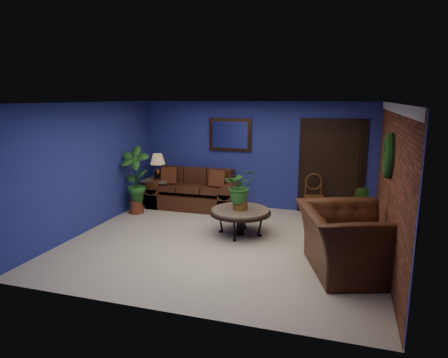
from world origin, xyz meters
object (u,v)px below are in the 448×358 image
(armchair, at_px, (348,241))
(sofa, at_px, (195,194))
(table_lamp, at_px, (158,163))
(side_chair, at_px, (314,193))
(end_table, at_px, (158,185))
(coffee_table, at_px, (240,212))

(armchair, bearing_deg, sofa, 33.96)
(table_lamp, relative_size, armchair, 0.40)
(sofa, relative_size, armchair, 1.39)
(side_chair, bearing_deg, table_lamp, 166.25)
(end_table, height_order, side_chair, side_chair)
(armchair, bearing_deg, coffee_table, 41.60)
(coffee_table, xyz_separation_m, end_table, (-2.48, 1.55, 0.04))
(table_lamp, xyz_separation_m, armchair, (4.45, -2.68, -0.53))
(side_chair, bearing_deg, armchair, -90.07)
(end_table, relative_size, table_lamp, 1.16)
(coffee_table, relative_size, armchair, 0.77)
(table_lamp, bearing_deg, coffee_table, -31.89)
(sofa, distance_m, coffee_table, 2.21)
(end_table, distance_m, table_lamp, 0.53)
(sofa, relative_size, coffee_table, 1.79)
(armchair, bearing_deg, side_chair, -3.69)
(sofa, distance_m, end_table, 0.95)
(end_table, distance_m, armchair, 5.19)
(sofa, bearing_deg, coffee_table, -45.48)
(side_chair, distance_m, armchair, 2.84)
(end_table, xyz_separation_m, side_chair, (3.73, 0.07, 0.05))
(end_table, height_order, armchair, armchair)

